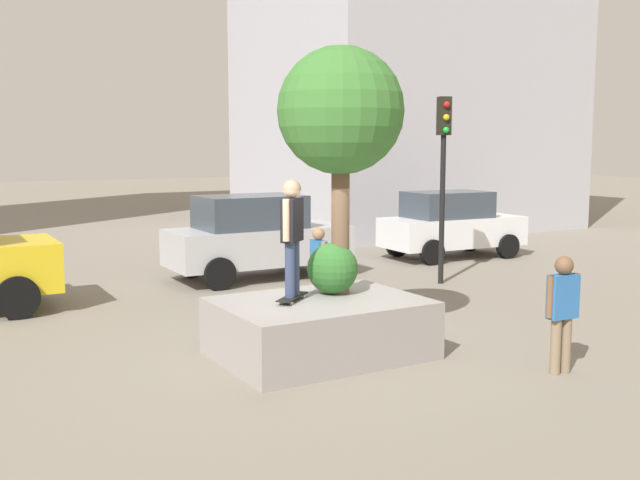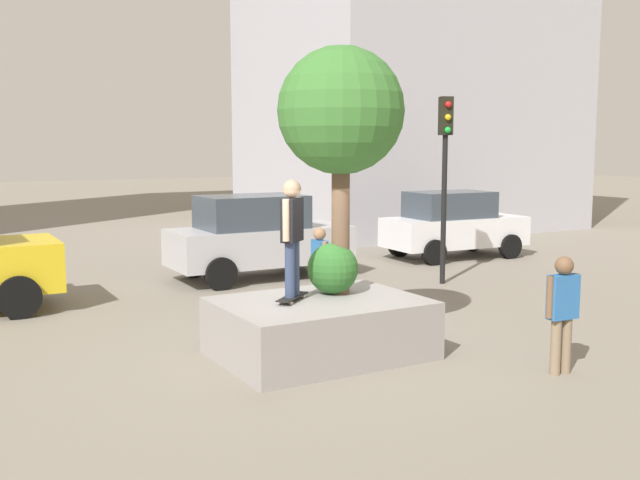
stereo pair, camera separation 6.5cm
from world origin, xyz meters
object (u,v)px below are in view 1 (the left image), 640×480
(sedan_parked, at_px, (256,236))
(police_car, at_px, (451,224))
(plaza_tree, at_px, (341,113))
(skateboard, at_px, (292,297))
(passerby_with_bag, at_px, (562,306))
(traffic_light_corner, at_px, (443,157))
(pedestrian_crossing, at_px, (319,262))
(skateboarder, at_px, (292,230))
(planter_ledge, at_px, (320,328))

(sedan_parked, bearing_deg, police_car, 2.07)
(plaza_tree, xyz_separation_m, skateboard, (-0.91, -0.12, -2.71))
(plaza_tree, distance_m, passerby_with_bag, 4.26)
(skateboard, distance_m, traffic_light_corner, 7.05)
(traffic_light_corner, xyz_separation_m, passerby_with_bag, (-2.91, -6.10, -1.95))
(police_car, bearing_deg, pedestrian_crossing, -149.99)
(skateboarder, distance_m, pedestrian_crossing, 3.56)
(traffic_light_corner, bearing_deg, sedan_parked, 141.12)
(skateboarder, bearing_deg, pedestrian_crossing, 53.33)
(skateboard, bearing_deg, passerby_with_bag, -41.87)
(sedan_parked, relative_size, pedestrian_crossing, 2.72)
(skateboarder, height_order, sedan_parked, skateboarder)
(planter_ledge, relative_size, plaza_tree, 0.79)
(pedestrian_crossing, bearing_deg, skateboard, -126.67)
(plaza_tree, distance_m, skateboard, 2.87)
(sedan_parked, bearing_deg, pedestrian_crossing, -95.50)
(planter_ledge, bearing_deg, skateboarder, 161.78)
(police_car, xyz_separation_m, pedestrian_crossing, (-6.50, -3.75, -0.04))
(sedan_parked, relative_size, passerby_with_bag, 2.60)
(skateboarder, xyz_separation_m, passerby_with_bag, (2.85, -2.55, -0.97))
(sedan_parked, distance_m, passerby_with_bag, 8.84)
(skateboard, height_order, pedestrian_crossing, pedestrian_crossing)
(skateboard, relative_size, sedan_parked, 0.17)
(planter_ledge, distance_m, plaza_tree, 3.25)
(planter_ledge, height_order, plaza_tree, plaza_tree)
(sedan_parked, distance_m, pedestrian_crossing, 3.55)
(skateboard, bearing_deg, sedan_parked, 69.22)
(skateboarder, xyz_separation_m, police_car, (8.54, 6.49, -0.97))
(skateboarder, distance_m, traffic_light_corner, 6.83)
(planter_ledge, relative_size, skateboard, 4.00)
(passerby_with_bag, bearing_deg, traffic_light_corner, 64.47)
(planter_ledge, xyz_separation_m, passerby_with_bag, (2.45, -2.42, 0.52))
(plaza_tree, bearing_deg, skateboarder, -172.17)
(passerby_with_bag, xyz_separation_m, pedestrian_crossing, (-0.81, 5.29, -0.04))
(pedestrian_crossing, bearing_deg, passerby_with_bag, -81.31)
(skateboard, bearing_deg, pedestrian_crossing, 53.33)
(skateboard, height_order, traffic_light_corner, traffic_light_corner)
(traffic_light_corner, bearing_deg, police_car, 46.69)
(traffic_light_corner, distance_m, pedestrian_crossing, 4.30)
(sedan_parked, distance_m, police_car, 6.16)
(plaza_tree, xyz_separation_m, sedan_parked, (1.47, 6.15, -2.62))
(plaza_tree, xyz_separation_m, passerby_with_bag, (1.94, -2.68, -2.68))
(planter_ledge, height_order, sedan_parked, sedan_parked)
(pedestrian_crossing, bearing_deg, sedan_parked, 84.50)
(planter_ledge, relative_size, passerby_with_bag, 1.81)
(skateboarder, distance_m, sedan_parked, 6.77)
(plaza_tree, height_order, passerby_with_bag, plaza_tree)
(planter_ledge, bearing_deg, plaza_tree, 26.50)
(plaza_tree, height_order, pedestrian_crossing, plaza_tree)
(passerby_with_bag, bearing_deg, skateboarder, 138.13)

